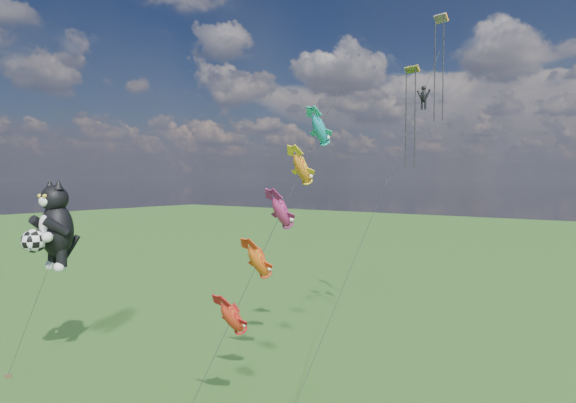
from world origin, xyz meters
The scene contains 4 objects.
ground centered at (0.00, 0.00, 0.00)m, with size 300.00×300.00×0.00m, color #174411.
cat_kite_rig centered at (1.69, 0.19, 9.45)m, with size 2.85×4.31×12.44m.
fish_windsock_rig centered at (15.57, 6.55, 10.47)m, with size 1.23×15.96×18.66m.
parafoil_rig centered at (19.28, 18.85, 18.85)m, with size 2.51×17.52×25.02m.
Camera 1 is at (32.58, -15.76, 12.41)m, focal length 30.00 mm.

